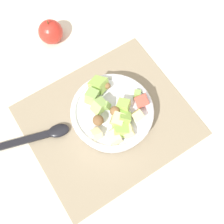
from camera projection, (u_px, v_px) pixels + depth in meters
name	position (u px, v px, depth m)	size (l,w,h in m)	color
ground_plane	(108.00, 120.00, 0.80)	(2.40, 2.40, 0.00)	silver
placemat	(108.00, 120.00, 0.79)	(0.42, 0.36, 0.01)	gray
salad_bowl	(112.00, 113.00, 0.76)	(0.21, 0.21, 0.10)	white
serving_spoon	(43.00, 135.00, 0.77)	(0.21, 0.08, 0.01)	black
whole_apple	(51.00, 32.00, 0.86)	(0.07, 0.07, 0.08)	red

